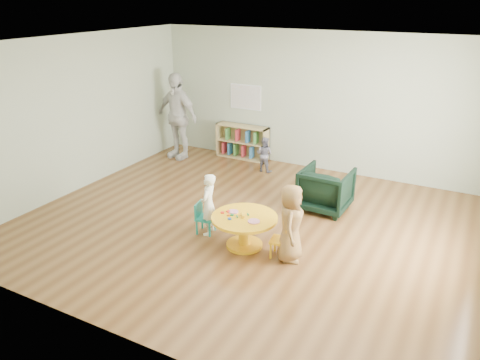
{
  "coord_description": "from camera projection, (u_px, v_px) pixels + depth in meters",
  "views": [
    {
      "loc": [
        3.04,
        -5.98,
        3.46
      ],
      "look_at": [
        0.01,
        -0.3,
        0.87
      ],
      "focal_mm": 35.0,
      "sensor_mm": 36.0,
      "label": 1
    }
  ],
  "objects": [
    {
      "name": "room",
      "position": [
        250.0,
        108.0,
        6.8
      ],
      "size": [
        7.1,
        7.0,
        2.8
      ],
      "color": "brown",
      "rests_on": "ground"
    },
    {
      "name": "activity_table",
      "position": [
        244.0,
        226.0,
        6.74
      ],
      "size": [
        0.96,
        0.96,
        0.52
      ],
      "rotation": [
        0.0,
        0.0,
        0.33
      ],
      "color": "yellow",
      "rests_on": "ground"
    },
    {
      "name": "kid_chair_left",
      "position": [
        203.0,
        217.0,
        7.17
      ],
      "size": [
        0.3,
        0.3,
        0.49
      ],
      "rotation": [
        0.0,
        0.0,
        -1.41
      ],
      "color": "teal",
      "rests_on": "ground"
    },
    {
      "name": "kid_chair_right",
      "position": [
        283.0,
        240.0,
        6.49
      ],
      "size": [
        0.3,
        0.3,
        0.5
      ],
      "rotation": [
        0.0,
        0.0,
        1.71
      ],
      "color": "yellow",
      "rests_on": "ground"
    },
    {
      "name": "bookshelf",
      "position": [
        242.0,
        142.0,
        10.42
      ],
      "size": [
        1.2,
        0.3,
        0.75
      ],
      "color": "tan",
      "rests_on": "ground"
    },
    {
      "name": "alphabet_poster",
      "position": [
        246.0,
        97.0,
        10.15
      ],
      "size": [
        0.74,
        0.01,
        0.54
      ],
      "color": "white",
      "rests_on": "ground"
    },
    {
      "name": "armchair",
      "position": [
        326.0,
        189.0,
        7.9
      ],
      "size": [
        0.82,
        0.84,
        0.74
      ],
      "primitive_type": "imported",
      "rotation": [
        0.0,
        0.0,
        3.11
      ],
      "color": "black",
      "rests_on": "ground"
    },
    {
      "name": "child_left",
      "position": [
        208.0,
        205.0,
        7.05
      ],
      "size": [
        0.29,
        0.39,
        0.97
      ],
      "primitive_type": "imported",
      "rotation": [
        0.0,
        0.0,
        -1.39
      ],
      "color": "white",
      "rests_on": "ground"
    },
    {
      "name": "child_right",
      "position": [
        291.0,
        223.0,
        6.33
      ],
      "size": [
        0.48,
        0.62,
        1.11
      ],
      "primitive_type": "imported",
      "rotation": [
        0.0,
        0.0,
        1.83
      ],
      "color": "#FCAE1C",
      "rests_on": "ground"
    },
    {
      "name": "toddler",
      "position": [
        264.0,
        154.0,
        9.61
      ],
      "size": [
        0.37,
        0.29,
        0.73
      ],
      "primitive_type": "imported",
      "rotation": [
        0.0,
        0.0,
        3.1
      ],
      "color": "#181A3E",
      "rests_on": "ground"
    },
    {
      "name": "adult_caretaker",
      "position": [
        177.0,
        116.0,
        10.24
      ],
      "size": [
        1.17,
        0.65,
        1.89
      ],
      "primitive_type": "imported",
      "rotation": [
        0.0,
        0.0,
        -0.18
      ],
      "color": "silver",
      "rests_on": "ground"
    }
  ]
}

